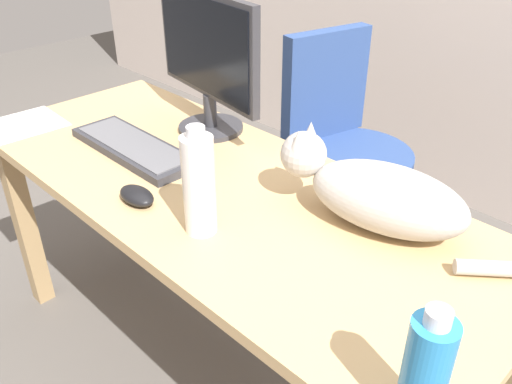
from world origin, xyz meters
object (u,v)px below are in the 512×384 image
(keyboard, at_px, (134,147))
(cat, at_px, (378,193))
(office_chair, at_px, (342,175))
(monitor, at_px, (207,58))
(water_bottle, at_px, (199,184))
(spray_bottle, at_px, (425,374))
(computer_mouse, at_px, (137,196))

(keyboard, distance_m, cat, 0.73)
(office_chair, distance_m, monitor, 0.76)
(office_chair, xyz_separation_m, water_bottle, (0.26, -0.89, 0.43))
(spray_bottle, bearing_deg, computer_mouse, 175.98)
(cat, xyz_separation_m, water_bottle, (-0.26, -0.30, 0.04))
(computer_mouse, height_order, spray_bottle, spray_bottle)
(computer_mouse, relative_size, water_bottle, 0.43)
(keyboard, height_order, spray_bottle, spray_bottle)
(computer_mouse, bearing_deg, cat, 35.74)
(monitor, xyz_separation_m, keyboard, (-0.04, -0.25, -0.21))
(office_chair, height_order, spray_bottle, spray_bottle)
(monitor, bearing_deg, office_chair, 74.55)
(monitor, height_order, keyboard, monitor)
(monitor, distance_m, cat, 0.68)
(keyboard, bearing_deg, office_chair, 76.64)
(monitor, relative_size, spray_bottle, 2.20)
(computer_mouse, xyz_separation_m, water_bottle, (0.20, 0.04, 0.10))
(computer_mouse, bearing_deg, water_bottle, 9.88)
(monitor, height_order, computer_mouse, monitor)
(spray_bottle, bearing_deg, water_bottle, 171.30)
(computer_mouse, bearing_deg, spray_bottle, -4.02)
(keyboard, xyz_separation_m, spray_bottle, (1.04, -0.21, 0.09))
(cat, xyz_separation_m, spray_bottle, (0.34, -0.39, 0.02))
(office_chair, bearing_deg, spray_bottle, -48.92)
(computer_mouse, bearing_deg, office_chair, 93.30)
(monitor, distance_m, computer_mouse, 0.50)
(cat, height_order, water_bottle, water_bottle)
(office_chair, height_order, keyboard, office_chair)
(computer_mouse, distance_m, spray_bottle, 0.81)
(monitor, xyz_separation_m, computer_mouse, (0.20, -0.40, -0.21))
(monitor, xyz_separation_m, water_bottle, (0.40, -0.37, -0.11))
(keyboard, relative_size, water_bottle, 1.73)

